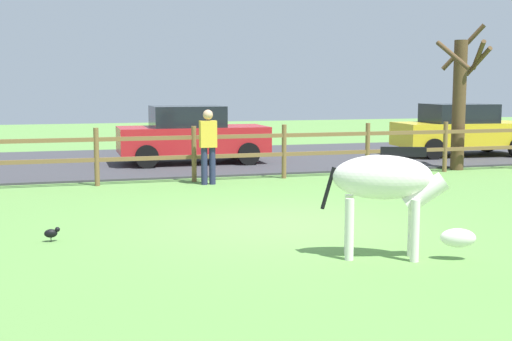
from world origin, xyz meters
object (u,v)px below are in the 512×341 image
object	(u,v)px
bare_tree	(460,98)
parked_car_red	(191,134)
parked_car_yellow	(461,129)
zebra	(389,186)
visitor_near_fence	(208,143)
crow_on_grass	(52,233)

from	to	relation	value
bare_tree	parked_car_red	xyz separation A→B (m)	(-6.38, 3.00, -1.01)
bare_tree	parked_car_yellow	size ratio (longest dim) A/B	0.91
bare_tree	zebra	world-z (taller)	bare_tree
parked_car_yellow	visitor_near_fence	bearing A→B (deg)	-158.04
parked_car_red	parked_car_yellow	world-z (taller)	same
parked_car_red	visitor_near_fence	world-z (taller)	visitor_near_fence
zebra	visitor_near_fence	world-z (taller)	visitor_near_fence
crow_on_grass	visitor_near_fence	world-z (taller)	visitor_near_fence
bare_tree	crow_on_grass	size ratio (longest dim) A/B	17.37
parked_car_red	parked_car_yellow	bearing A→B (deg)	-2.14
parked_car_red	crow_on_grass	bearing A→B (deg)	-113.32
zebra	crow_on_grass	distance (m)	4.67
zebra	parked_car_yellow	bearing A→B (deg)	53.04
parked_car_red	visitor_near_fence	distance (m)	3.80
crow_on_grass	parked_car_yellow	bearing A→B (deg)	34.82
crow_on_grass	parked_car_yellow	size ratio (longest dim) A/B	0.05
parked_car_red	bare_tree	bearing A→B (deg)	-25.20
crow_on_grass	parked_car_red	world-z (taller)	parked_car_red
parked_car_red	visitor_near_fence	size ratio (longest dim) A/B	2.46
visitor_near_fence	zebra	bearing A→B (deg)	-84.04
zebra	crow_on_grass	bearing A→B (deg)	151.90
bare_tree	crow_on_grass	bearing A→B (deg)	-150.98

